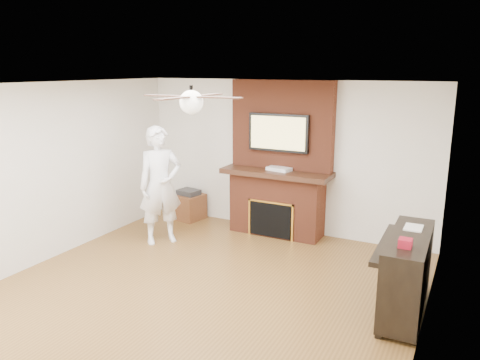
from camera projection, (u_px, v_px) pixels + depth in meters
The scene contains 12 objects.
room_shell at pixel (194, 197), 5.34m from camera, with size 5.36×5.86×2.86m.
fireplace at pixel (279, 174), 7.61m from camera, with size 1.78×0.64×2.50m.
tv at pixel (278, 133), 7.41m from camera, with size 1.00×0.08×0.60m.
ceiling_fan at pixel (191, 101), 5.09m from camera, with size 1.21×1.21×0.31m.
person at pixel (160, 185), 7.20m from camera, with size 0.67×0.45×1.83m, color white.
side_table at pixel (189, 205), 8.48m from camera, with size 0.55×0.55×0.54m.
piano at pixel (406, 272), 5.16m from camera, with size 0.54×1.41×1.01m.
cable_box at pixel (279, 169), 7.48m from camera, with size 0.38×0.22×0.05m, color silver.
candle_orange at pixel (267, 233), 7.65m from camera, with size 0.07×0.07×0.11m, color #DE441A.
candle_green at pixel (273, 234), 7.61m from camera, with size 0.08×0.08×0.10m, color #3E8836.
candle_cream at pixel (281, 233), 7.63m from camera, with size 0.09×0.09×0.12m, color #FCEFC8.
candle_blue at pixel (287, 235), 7.56m from camera, with size 0.06×0.06×0.09m, color #3764A6.
Camera 1 is at (2.82, -4.34, 2.69)m, focal length 35.00 mm.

